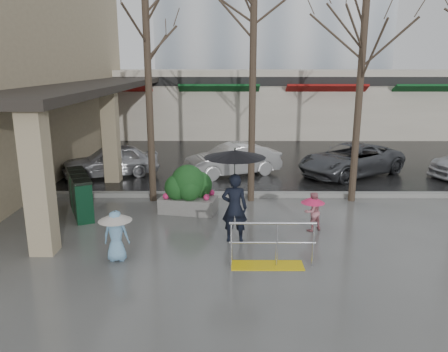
{
  "coord_description": "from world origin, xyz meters",
  "views": [
    {
      "loc": [
        0.38,
        -10.08,
        4.33
      ],
      "look_at": [
        0.33,
        1.74,
        1.3
      ],
      "focal_mm": 35.0,
      "sensor_mm": 36.0,
      "label": 1
    }
  ],
  "objects_px": {
    "handrail": "(270,250)",
    "tree_west": "(147,38)",
    "woman": "(235,183)",
    "car_a": "(111,160)",
    "tree_mideast": "(363,46)",
    "child_pink": "(313,209)",
    "news_boxes": "(80,194)",
    "child_blue": "(116,230)",
    "car_c": "(351,159)",
    "car_b": "(233,160)",
    "tree_midwest": "(253,33)",
    "planter": "(188,190)"
  },
  "relations": [
    {
      "from": "tree_midwest",
      "to": "child_pink",
      "type": "distance_m",
      "value": 5.53
    },
    {
      "from": "tree_mideast",
      "to": "car_c",
      "type": "height_order",
      "value": "tree_mideast"
    },
    {
      "from": "handrail",
      "to": "car_b",
      "type": "relative_size",
      "value": 0.5
    },
    {
      "from": "tree_mideast",
      "to": "woman",
      "type": "distance_m",
      "value": 6.16
    },
    {
      "from": "handrail",
      "to": "car_c",
      "type": "distance_m",
      "value": 9.19
    },
    {
      "from": "tree_mideast",
      "to": "child_pink",
      "type": "height_order",
      "value": "tree_mideast"
    },
    {
      "from": "news_boxes",
      "to": "car_c",
      "type": "bearing_deg",
      "value": 2.06
    },
    {
      "from": "tree_midwest",
      "to": "child_pink",
      "type": "xyz_separation_m",
      "value": [
        1.49,
        -2.66,
        -4.62
      ]
    },
    {
      "from": "handrail",
      "to": "tree_west",
      "type": "distance_m",
      "value": 7.52
    },
    {
      "from": "news_boxes",
      "to": "car_a",
      "type": "relative_size",
      "value": 0.59
    },
    {
      "from": "child_pink",
      "to": "car_b",
      "type": "relative_size",
      "value": 0.28
    },
    {
      "from": "child_blue",
      "to": "car_c",
      "type": "distance_m",
      "value": 10.94
    },
    {
      "from": "tree_midwest",
      "to": "planter",
      "type": "height_order",
      "value": "tree_midwest"
    },
    {
      "from": "tree_mideast",
      "to": "child_pink",
      "type": "relative_size",
      "value": 6.13
    },
    {
      "from": "handrail",
      "to": "car_a",
      "type": "xyz_separation_m",
      "value": [
        -5.55,
        8.02,
        0.25
      ]
    },
    {
      "from": "woman",
      "to": "child_pink",
      "type": "relative_size",
      "value": 2.25
    },
    {
      "from": "tree_mideast",
      "to": "child_pink",
      "type": "distance_m",
      "value": 5.33
    },
    {
      "from": "tree_mideast",
      "to": "planter",
      "type": "relative_size",
      "value": 3.61
    },
    {
      "from": "woman",
      "to": "car_c",
      "type": "height_order",
      "value": "woman"
    },
    {
      "from": "tree_mideast",
      "to": "car_c",
      "type": "xyz_separation_m",
      "value": [
        0.9,
        3.45,
        -4.23
      ]
    },
    {
      "from": "car_a",
      "to": "car_c",
      "type": "height_order",
      "value": "same"
    },
    {
      "from": "tree_midwest",
      "to": "planter",
      "type": "xyz_separation_m",
      "value": [
        -1.94,
        -1.16,
        -4.54
      ]
    },
    {
      "from": "child_blue",
      "to": "car_b",
      "type": "distance_m",
      "value": 8.38
    },
    {
      "from": "handrail",
      "to": "tree_mideast",
      "type": "xyz_separation_m",
      "value": [
        3.14,
        4.8,
        4.48
      ]
    },
    {
      "from": "tree_midwest",
      "to": "tree_mideast",
      "type": "height_order",
      "value": "tree_midwest"
    },
    {
      "from": "handrail",
      "to": "child_blue",
      "type": "distance_m",
      "value": 3.48
    },
    {
      "from": "tree_west",
      "to": "planter",
      "type": "relative_size",
      "value": 3.78
    },
    {
      "from": "handrail",
      "to": "car_a",
      "type": "relative_size",
      "value": 0.51
    },
    {
      "from": "tree_west",
      "to": "car_c",
      "type": "distance_m",
      "value": 9.3
    },
    {
      "from": "planter",
      "to": "car_a",
      "type": "bearing_deg",
      "value": 128.26
    },
    {
      "from": "tree_west",
      "to": "child_pink",
      "type": "relative_size",
      "value": 6.41
    },
    {
      "from": "child_blue",
      "to": "car_c",
      "type": "height_order",
      "value": "car_c"
    },
    {
      "from": "planter",
      "to": "child_pink",
      "type": "bearing_deg",
      "value": -23.61
    },
    {
      "from": "tree_midwest",
      "to": "car_c",
      "type": "height_order",
      "value": "tree_midwest"
    },
    {
      "from": "news_boxes",
      "to": "car_b",
      "type": "distance_m",
      "value": 6.56
    },
    {
      "from": "child_pink",
      "to": "car_c",
      "type": "bearing_deg",
      "value": -142.62
    },
    {
      "from": "woman",
      "to": "car_b",
      "type": "bearing_deg",
      "value": -85.82
    },
    {
      "from": "car_a",
      "to": "planter",
      "type": "bearing_deg",
      "value": 18.88
    },
    {
      "from": "tree_midwest",
      "to": "car_b",
      "type": "xyz_separation_m",
      "value": [
        -0.55,
        3.39,
        -4.6
      ]
    },
    {
      "from": "woman",
      "to": "car_a",
      "type": "xyz_separation_m",
      "value": [
        -4.78,
        6.61,
        -0.89
      ]
    },
    {
      "from": "car_a",
      "to": "news_boxes",
      "type": "bearing_deg",
      "value": -16.41
    },
    {
      "from": "woman",
      "to": "handrail",
      "type": "bearing_deg",
      "value": 123.15
    },
    {
      "from": "woman",
      "to": "car_c",
      "type": "bearing_deg",
      "value": -120.41
    },
    {
      "from": "handrail",
      "to": "tree_west",
      "type": "height_order",
      "value": "tree_west"
    },
    {
      "from": "news_boxes",
      "to": "child_blue",
      "type": "bearing_deg",
      "value": -84.84
    },
    {
      "from": "child_blue",
      "to": "tree_mideast",
      "type": "bearing_deg",
      "value": -146.26
    },
    {
      "from": "tree_midwest",
      "to": "car_a",
      "type": "distance_m",
      "value": 7.78
    },
    {
      "from": "handrail",
      "to": "car_a",
      "type": "bearing_deg",
      "value": 124.68
    },
    {
      "from": "tree_west",
      "to": "handrail",
      "type": "bearing_deg",
      "value": -55.01
    },
    {
      "from": "tree_midwest",
      "to": "handrail",
      "type": "bearing_deg",
      "value": -88.09
    }
  ]
}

